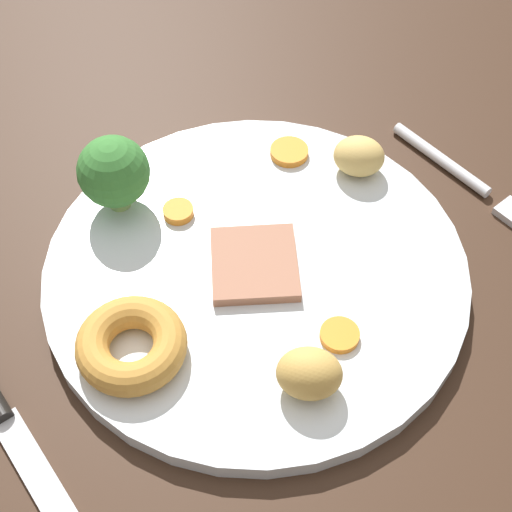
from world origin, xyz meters
TOP-DOWN VIEW (x-y plane):
  - dining_table at (0.00, 0.00)cm, footprint 120.00×84.00cm
  - dinner_plate at (-2.94, 2.07)cm, footprint 29.30×29.30cm
  - meat_slice_main at (-2.72, 2.18)cm, footprint 8.26×8.36cm
  - yorkshire_pudding at (7.45, 3.16)cm, footprint 6.99×6.99cm
  - roast_potato_left at (-14.49, -0.68)cm, footprint 4.95×5.01cm
  - roast_potato_right at (-0.30, 11.44)cm, footprint 5.16×5.09cm
  - carrot_coin_front at (-1.12, -4.95)cm, footprint 2.22×2.22cm
  - carrot_coin_back at (-3.81, 9.91)cm, footprint 2.55×2.55cm
  - carrot_coin_side at (-11.34, -5.04)cm, footprint 2.95×2.95cm
  - broccoli_floret at (1.77, -8.35)cm, footprint 5.13×5.13cm
  - fork at (-21.53, 5.11)cm, footprint 2.44×15.31cm

SIDE VIEW (x-z plane):
  - dining_table at x=0.00cm, z-range 0.00..3.60cm
  - fork at x=-21.53cm, z-range 3.54..4.44cm
  - dinner_plate at x=-2.94cm, z-range 3.60..5.00cm
  - carrot_coin_back at x=-3.81cm, z-range 5.00..5.52cm
  - carrot_coin_side at x=-11.34cm, z-range 5.00..5.57cm
  - carrot_coin_front at x=-1.12cm, z-range 5.00..5.64cm
  - meat_slice_main at x=-2.72cm, z-range 5.00..5.80cm
  - yorkshire_pudding at x=7.45cm, z-range 5.00..7.14cm
  - roast_potato_left at x=-14.49cm, z-range 5.00..7.93cm
  - roast_potato_right at x=-0.30cm, z-range 5.00..8.17cm
  - broccoli_floret at x=1.77cm, z-range 5.32..11.25cm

